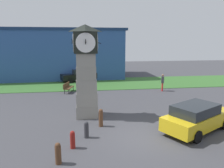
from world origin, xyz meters
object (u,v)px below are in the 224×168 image
bench (68,87)px  pedestrian_crossing_lot (163,81)px  bollard_mid_row (73,139)px  car_end_of_row (197,117)px  bollard_near_tower (58,153)px  clock_tower (86,71)px  car_far_lot (80,75)px  bollard_end_row (101,118)px  bollard_far_row (86,129)px

bench → pedestrian_crossing_lot: (9.03, -0.65, 0.41)m
bollard_mid_row → pedestrian_crossing_lot: bearing=51.9°
car_end_of_row → pedestrian_crossing_lot: pedestrian_crossing_lot is taller
bollard_near_tower → bollard_mid_row: size_ratio=1.08×
clock_tower → car_far_lot: 12.59m
clock_tower → car_end_of_row: clock_tower is taller
bench → bollard_near_tower: bearing=-88.2°
clock_tower → bollard_near_tower: size_ratio=6.35×
bollard_mid_row → bollard_end_row: bearing=58.0°
bollard_mid_row → bollard_far_row: bollard_far_row is taller
pedestrian_crossing_lot → bollard_mid_row: bearing=-128.1°
car_end_of_row → bench: 12.48m
bollard_far_row → car_end_of_row: 6.03m
bollard_near_tower → car_far_lot: 17.88m
clock_tower → bollard_end_row: bearing=-67.9°
clock_tower → bollard_mid_row: bearing=-99.9°
clock_tower → bench: clock_tower is taller
bollard_end_row → car_end_of_row: bearing=-14.1°
bollard_mid_row → car_far_lot: 16.64m
clock_tower → bollard_far_row: (-0.09, -3.23, -2.57)m
bollard_near_tower → bench: bollard_near_tower is taller
bollard_near_tower → bollard_mid_row: (0.52, 1.24, -0.03)m
bollard_end_row → pedestrian_crossing_lot: bearing=50.3°
clock_tower → bollard_mid_row: (-0.74, -4.26, -2.58)m
car_end_of_row → pedestrian_crossing_lot: (1.45, 9.26, 0.15)m
bollard_near_tower → bollard_mid_row: bollard_near_tower is taller
clock_tower → car_end_of_row: 7.07m
bollard_end_row → bench: bollard_end_row is taller
bollard_near_tower → bollard_end_row: bearing=61.0°
bollard_far_row → bench: (-1.56, 9.99, 0.08)m
car_end_of_row → bench: (-7.58, 9.91, -0.26)m
bollard_end_row → bench: bearing=105.6°
bollard_mid_row → pedestrian_crossing_lot: size_ratio=0.52×
bollard_mid_row → bench: 11.05m
clock_tower → bollard_end_row: 3.19m
car_far_lot → car_end_of_row: bearing=-67.3°
pedestrian_crossing_lot → car_far_lot: bearing=141.8°
clock_tower → bollard_near_tower: bearing=-102.9°
car_far_lot → car_end_of_row: size_ratio=1.01×
bollard_end_row → bench: 8.94m
clock_tower → bench: 7.38m
bollard_mid_row → car_end_of_row: bearing=9.4°
bollard_far_row → clock_tower: bearing=88.3°
bollard_near_tower → bollard_mid_row: 1.34m
bollard_far_row → bollard_near_tower: bearing=-117.3°
bollard_end_row → pedestrian_crossing_lot: pedestrian_crossing_lot is taller
bollard_near_tower → pedestrian_crossing_lot: bearing=53.3°
bollard_mid_row → car_end_of_row: 6.76m
bollard_far_row → bench: bench is taller
clock_tower → car_end_of_row: bearing=-28.1°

